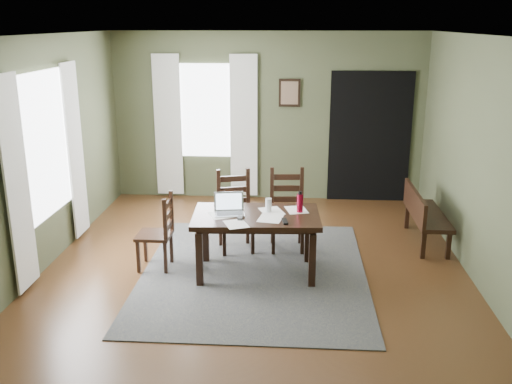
# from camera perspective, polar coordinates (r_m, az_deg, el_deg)

# --- Properties ---
(ground) EXTENTS (5.00, 6.00, 0.01)m
(ground) POSITION_cam_1_polar(r_m,az_deg,el_deg) (6.79, -0.17, -8.07)
(ground) COLOR #492C16
(room_shell) EXTENTS (5.02, 6.02, 2.71)m
(room_shell) POSITION_cam_1_polar(r_m,az_deg,el_deg) (6.25, -0.19, 7.16)
(room_shell) COLOR #474E33
(room_shell) RESTS_ON ground
(rug) EXTENTS (2.60, 3.20, 0.01)m
(rug) POSITION_cam_1_polar(r_m,az_deg,el_deg) (6.78, -0.17, -7.98)
(rug) COLOR #3B3B3B
(rug) RESTS_ON ground
(dining_table) EXTENTS (1.48, 0.93, 0.72)m
(dining_table) POSITION_cam_1_polar(r_m,az_deg,el_deg) (6.52, 0.03, -2.99)
(dining_table) COLOR black
(dining_table) RESTS_ON rug
(chair_end) EXTENTS (0.40, 0.40, 0.91)m
(chair_end) POSITION_cam_1_polar(r_m,az_deg,el_deg) (6.83, -9.74, -4.05)
(chair_end) COLOR black
(chair_end) RESTS_ON rug
(chair_back_left) EXTENTS (0.55, 0.55, 1.02)m
(chair_back_left) POSITION_cam_1_polar(r_m,az_deg,el_deg) (7.29, -2.08, -2.01)
(chair_back_left) COLOR black
(chair_back_left) RESTS_ON rug
(chair_back_right) EXTENTS (0.48, 0.48, 1.03)m
(chair_back_right) POSITION_cam_1_polar(r_m,az_deg,el_deg) (7.33, 3.13, -1.87)
(chair_back_right) COLOR black
(chair_back_right) RESTS_ON rug
(bench) EXTENTS (0.41, 1.27, 0.72)m
(bench) POSITION_cam_1_polar(r_m,az_deg,el_deg) (7.84, 16.36, -1.92)
(bench) COLOR black
(bench) RESTS_ON ground
(laptop) EXTENTS (0.38, 0.32, 0.23)m
(laptop) POSITION_cam_1_polar(r_m,az_deg,el_deg) (6.52, -2.70, -1.62)
(laptop) COLOR #B7B7BC
(laptop) RESTS_ON dining_table
(computer_mouse) EXTENTS (0.05, 0.09, 0.03)m
(computer_mouse) POSITION_cam_1_polar(r_m,az_deg,el_deg) (6.33, -1.61, -2.63)
(computer_mouse) COLOR #3F3F42
(computer_mouse) RESTS_ON dining_table
(tv_remote) EXTENTS (0.08, 0.19, 0.02)m
(tv_remote) POSITION_cam_1_polar(r_m,az_deg,el_deg) (6.25, 2.90, -2.93)
(tv_remote) COLOR black
(tv_remote) RESTS_ON dining_table
(drinking_glass) EXTENTS (0.10, 0.10, 0.16)m
(drinking_glass) POSITION_cam_1_polar(r_m,az_deg,el_deg) (6.56, 1.25, -1.31)
(drinking_glass) COLOR silver
(drinking_glass) RESTS_ON dining_table
(water_bottle) EXTENTS (0.08, 0.08, 0.25)m
(water_bottle) POSITION_cam_1_polar(r_m,az_deg,el_deg) (6.55, 4.42, -1.07)
(water_bottle) COLOR maroon
(water_bottle) RESTS_ON dining_table
(paper_a) EXTENTS (0.32, 0.35, 0.00)m
(paper_a) POSITION_cam_1_polar(r_m,az_deg,el_deg) (6.48, -3.57, -2.31)
(paper_a) COLOR white
(paper_a) RESTS_ON dining_table
(paper_b) EXTENTS (0.31, 0.37, 0.00)m
(paper_b) POSITION_cam_1_polar(r_m,az_deg,el_deg) (6.37, 1.48, -2.61)
(paper_b) COLOR white
(paper_b) RESTS_ON dining_table
(paper_c) EXTENTS (0.33, 0.37, 0.00)m
(paper_c) POSITION_cam_1_polar(r_m,az_deg,el_deg) (6.60, 1.57, -1.92)
(paper_c) COLOR white
(paper_c) RESTS_ON dining_table
(paper_d) EXTENTS (0.29, 0.34, 0.00)m
(paper_d) POSITION_cam_1_polar(r_m,az_deg,el_deg) (6.66, 4.06, -1.79)
(paper_d) COLOR white
(paper_d) RESTS_ON dining_table
(paper_e) EXTENTS (0.32, 0.36, 0.00)m
(paper_e) POSITION_cam_1_polar(r_m,az_deg,el_deg) (6.19, -2.00, -3.22)
(paper_e) COLOR white
(paper_e) RESTS_ON dining_table
(window_left) EXTENTS (0.01, 1.30, 1.70)m
(window_left) POSITION_cam_1_polar(r_m,az_deg,el_deg) (7.12, -20.37, 4.40)
(window_left) COLOR white
(window_left) RESTS_ON ground
(window_back) EXTENTS (1.00, 0.01, 1.50)m
(window_back) POSITION_cam_1_polar(r_m,az_deg,el_deg) (9.33, -5.06, 8.09)
(window_back) COLOR white
(window_back) RESTS_ON ground
(curtain_left_near) EXTENTS (0.03, 0.48, 2.30)m
(curtain_left_near) POSITION_cam_1_polar(r_m,az_deg,el_deg) (6.45, -22.80, 0.63)
(curtain_left_near) COLOR silver
(curtain_left_near) RESTS_ON ground
(curtain_left_far) EXTENTS (0.03, 0.48, 2.30)m
(curtain_left_far) POSITION_cam_1_polar(r_m,az_deg,el_deg) (7.90, -17.62, 3.94)
(curtain_left_far) COLOR silver
(curtain_left_far) RESTS_ON ground
(curtain_back_left) EXTENTS (0.44, 0.03, 2.30)m
(curtain_back_left) POSITION_cam_1_polar(r_m,az_deg,el_deg) (9.46, -8.79, 6.54)
(curtain_back_left) COLOR silver
(curtain_back_left) RESTS_ON ground
(curtain_back_right) EXTENTS (0.44, 0.03, 2.30)m
(curtain_back_right) POSITION_cam_1_polar(r_m,az_deg,el_deg) (9.27, -1.24, 6.53)
(curtain_back_right) COLOR silver
(curtain_back_right) RESTS_ON ground
(framed_picture) EXTENTS (0.34, 0.03, 0.44)m
(framed_picture) POSITION_cam_1_polar(r_m,az_deg,el_deg) (9.18, 3.37, 9.87)
(framed_picture) COLOR black
(framed_picture) RESTS_ON ground
(doorway_back) EXTENTS (1.30, 0.03, 2.10)m
(doorway_back) POSITION_cam_1_polar(r_m,az_deg,el_deg) (9.37, 11.31, 5.38)
(doorway_back) COLOR black
(doorway_back) RESTS_ON ground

